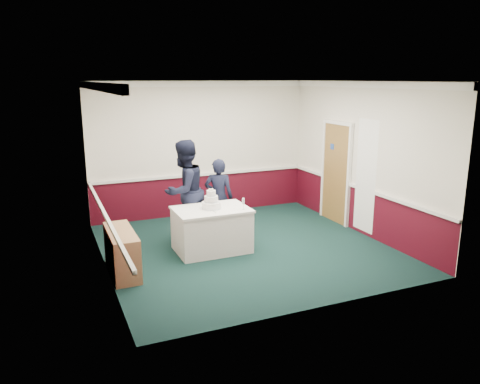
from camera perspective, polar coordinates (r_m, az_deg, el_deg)
name	(u,v)px	position (r m, az deg, el deg)	size (l,w,h in m)	color
ground	(246,248)	(8.69, 0.74, -6.82)	(5.00, 5.00, 0.00)	#112927
room_shell	(237,138)	(8.80, -0.36, 6.65)	(5.00, 5.00, 3.00)	silver
sideboard	(122,252)	(7.75, -14.18, -7.10)	(0.41, 1.20, 0.70)	tan
cake_table	(212,229)	(8.45, -3.47, -4.56)	(1.32, 0.92, 0.79)	white
wedding_cake	(211,202)	(8.31, -3.52, -1.29)	(0.35, 0.35, 0.36)	white
cake_knife	(214,211)	(8.15, -3.24, -2.37)	(0.01, 0.22, 0.01)	silver
champagne_flute	(243,202)	(8.23, 0.41, -1.21)	(0.05, 0.05, 0.21)	silver
person_man	(184,191)	(8.91, -6.79, 0.13)	(0.94, 0.73, 1.94)	black
person_woman	(219,197)	(9.18, -2.61, -0.66)	(0.56, 0.37, 1.54)	black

